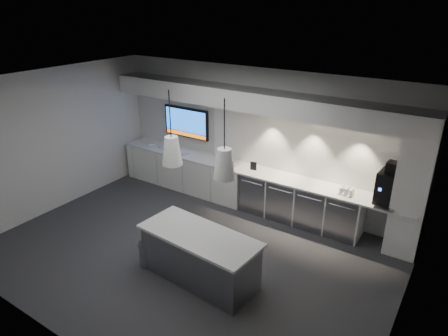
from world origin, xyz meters
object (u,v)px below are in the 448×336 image
Objects in this scene: bin at (148,254)px; coffee_machine at (391,186)px; island at (200,256)px; wall_tv at (186,122)px.

bin is 4.40m from coffee_machine.
island is 1.01m from bin.
coffee_machine is at bearing 53.71° from island.
wall_tv is 4.77m from coffee_machine.
wall_tv reaches higher than island.
bin is (1.52, -3.07, -1.34)m from wall_tv.
bin is at bearing -135.08° from coffee_machine.
wall_tv is 0.61× the size of island.
wall_tv is at bearing 135.24° from island.
coffee_machine reaches higher than island.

